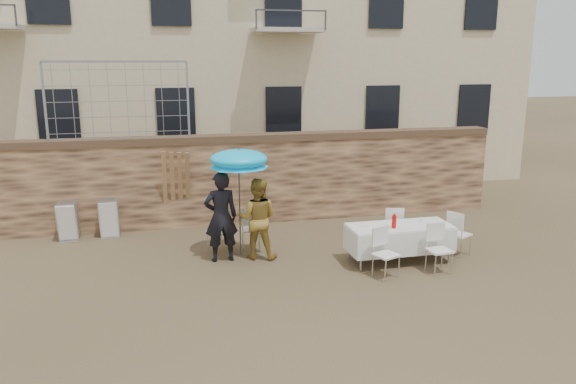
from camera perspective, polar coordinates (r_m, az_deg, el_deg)
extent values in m
plane|color=brown|center=(9.84, 0.65, -11.02)|extent=(80.00, 80.00, 0.00)
cube|color=brown|center=(14.18, -4.14, 1.30)|extent=(13.00, 0.50, 2.20)
imported|color=black|center=(11.48, -6.82, -2.52)|extent=(0.71, 0.49, 1.87)
imported|color=gold|center=(11.61, -3.13, -2.71)|extent=(0.99, 0.89, 1.70)
cylinder|color=#3F3F44|center=(11.62, -4.92, -2.15)|extent=(0.03, 0.03, 1.92)
cone|color=#0BC0FF|center=(11.38, -5.03, 3.06)|extent=(1.23, 1.23, 0.22)
cube|color=white|center=(11.62, 11.30, -3.45)|extent=(2.10, 0.85, 0.05)
cylinder|color=silver|center=(11.09, 7.44, -6.20)|extent=(0.04, 0.04, 0.74)
cylinder|color=silver|center=(11.86, 16.11, -5.30)|extent=(0.04, 0.04, 0.74)
cylinder|color=silver|center=(11.70, 6.26, -5.10)|extent=(0.04, 0.04, 0.74)
cylinder|color=silver|center=(12.44, 14.58, -4.34)|extent=(0.04, 0.04, 0.74)
cylinder|color=red|center=(11.37, 10.73, -2.99)|extent=(0.09, 0.09, 0.26)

